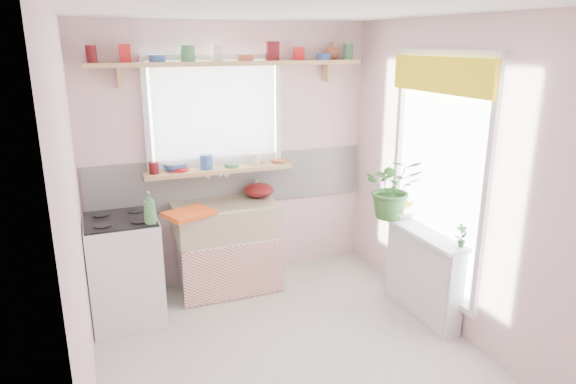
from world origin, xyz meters
name	(u,v)px	position (x,y,z in m)	size (l,w,h in m)	color
room	(325,152)	(0.66, 0.86, 1.37)	(3.20, 3.20, 3.20)	beige
sink_unit	(227,246)	(-0.15, 1.29, 0.43)	(0.95, 0.65, 1.11)	white
cooker	(125,269)	(-1.10, 1.05, 0.46)	(0.58, 0.58, 0.93)	white
radiator_ledge	(423,272)	(1.30, 0.20, 0.40)	(0.22, 0.95, 0.78)	white
windowsill	(219,170)	(-0.15, 1.48, 1.14)	(1.40, 0.22, 0.04)	tan
pine_shelf	(232,63)	(0.00, 1.47, 2.12)	(2.52, 0.24, 0.04)	tan
shelf_crockery	(229,55)	(-0.02, 1.47, 2.19)	(2.47, 0.11, 0.12)	#590F14
sill_crockery	(214,163)	(-0.20, 1.48, 1.21)	(1.35, 0.11, 0.12)	#590F14
dish_tray	(189,214)	(-0.53, 1.10, 0.87)	(0.39, 0.29, 0.04)	#F05115
colander	(259,190)	(0.22, 1.43, 0.92)	(0.29, 0.29, 0.13)	#5F1011
jade_plant	(393,188)	(1.21, 0.60, 1.06)	(0.51, 0.44, 0.56)	#34692A
fruit_bowl	(400,212)	(1.31, 0.60, 0.81)	(0.31, 0.31, 0.08)	silver
herb_pot	(462,236)	(1.33, -0.20, 0.87)	(0.10, 0.07, 0.19)	#265F26
soap_bottle_sink	(257,186)	(0.22, 1.50, 0.93)	(0.07, 0.08, 0.17)	#D8EB68
sill_cup	(256,158)	(0.24, 1.54, 1.21)	(0.13, 0.13, 0.10)	white
sill_bowl	(175,167)	(-0.55, 1.54, 1.19)	(0.22, 0.22, 0.07)	#3762B5
shelf_vase	(331,51)	(1.03, 1.53, 2.22)	(0.16, 0.16, 0.16)	#A65533
cooker_bottle	(150,208)	(-0.88, 0.83, 1.05)	(0.10, 0.10, 0.27)	#438747
fruit	(401,206)	(1.31, 0.61, 0.87)	(0.20, 0.14, 0.10)	orange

